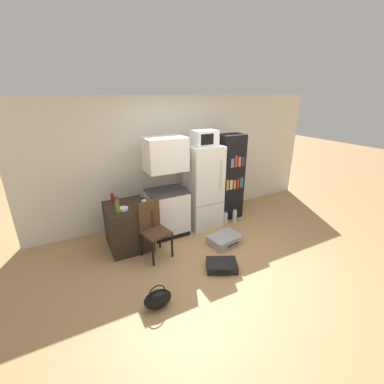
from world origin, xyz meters
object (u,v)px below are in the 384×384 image
at_px(bottle_olive_oil, 118,207).
at_px(side_table, 128,226).
at_px(bottle_clear_short, 144,205).
at_px(bottle_ketchup_red, 112,198).
at_px(chair, 152,225).
at_px(water_bottle_middle, 225,218).
at_px(refrigerator, 203,187).
at_px(bookshelf, 229,177).
at_px(handbag, 158,299).
at_px(suitcase_small_flat, 224,240).
at_px(bowl, 123,209).
at_px(microwave, 204,138).
at_px(kitchen_hutch, 167,192).
at_px(suitcase_large_flat, 222,265).
at_px(water_bottle_front, 235,216).

bearing_deg(bottle_olive_oil, side_table, 53.45).
relative_size(bottle_clear_short, bottle_ketchup_red, 1.38).
bearing_deg(chair, water_bottle_middle, -1.06).
relative_size(refrigerator, bookshelf, 0.92).
relative_size(refrigerator, bottle_olive_oil, 5.83).
bearing_deg(bottle_ketchup_red, chair, -58.44).
bearing_deg(handbag, bottle_olive_oil, 95.52).
bearing_deg(bottle_olive_oil, suitcase_small_flat, -15.87).
height_order(bottle_clear_short, chair, bottle_clear_short).
height_order(bowl, chair, chair).
distance_m(microwave, water_bottle_middle, 1.72).
bearing_deg(handbag, bottle_ketchup_red, 93.09).
xyz_separation_m(side_table, bottle_olive_oil, (-0.18, -0.25, 0.50)).
bearing_deg(side_table, kitchen_hutch, 7.31).
relative_size(microwave, chair, 0.47).
xyz_separation_m(refrigerator, bottle_clear_short, (-1.33, -0.39, 0.04)).
bearing_deg(suitcase_large_flat, kitchen_hutch, 128.12).
bearing_deg(microwave, bookshelf, 8.27).
bearing_deg(refrigerator, bowl, -171.42).
relative_size(bottle_ketchup_red, handbag, 0.43).
distance_m(kitchen_hutch, chair, 0.79).
bearing_deg(suitcase_large_flat, bottle_ketchup_red, 153.71).
bearing_deg(side_table, handbag, -92.01).
distance_m(bottle_olive_oil, chair, 0.63).
bearing_deg(suitcase_small_flat, water_bottle_middle, 45.72).
relative_size(bottle_olive_oil, bowl, 1.82).
relative_size(bookshelf, bottle_clear_short, 8.37).
bearing_deg(chair, microwave, 10.13).
distance_m(side_table, water_bottle_front, 2.23).
bearing_deg(bottle_ketchup_red, microwave, -6.99).
height_order(kitchen_hutch, suitcase_large_flat, kitchen_hutch).
distance_m(bookshelf, water_bottle_middle, 0.86).
height_order(bottle_olive_oil, bowl, bottle_olive_oil).
bearing_deg(microwave, bowl, -171.47).
distance_m(bowl, suitcase_large_flat, 1.80).
height_order(kitchen_hutch, bowl, kitchen_hutch).
xyz_separation_m(bottle_clear_short, suitcase_small_flat, (1.31, -0.43, -0.79)).
xyz_separation_m(microwave, bottle_olive_oil, (-1.74, -0.33, -0.89)).
distance_m(bottle_clear_short, bottle_ketchup_red, 0.71).
bearing_deg(refrigerator, bookshelf, 8.15).
xyz_separation_m(kitchen_hutch, bowl, (-0.86, -0.26, -0.05)).
distance_m(microwave, bowl, 1.92).
distance_m(refrigerator, bottle_ketchup_red, 1.72).
relative_size(bottle_ketchup_red, chair, 0.17).
xyz_separation_m(chair, handbag, (-0.35, -1.13, -0.42)).
height_order(side_table, bottle_ketchup_red, bottle_ketchup_red).
xyz_separation_m(bowl, water_bottle_middle, (2.07, 0.07, -0.67)).
relative_size(suitcase_large_flat, water_bottle_front, 1.80).
bearing_deg(handbag, bottle_clear_short, 77.52).
height_order(microwave, suitcase_large_flat, microwave).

